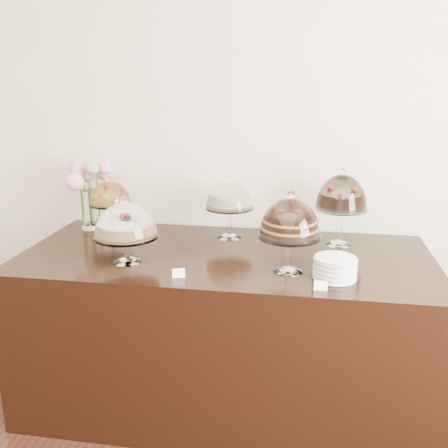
% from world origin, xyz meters
% --- Properties ---
extents(wall_back, '(5.00, 0.04, 3.00)m').
position_xyz_m(wall_back, '(0.00, 3.00, 1.50)').
color(wall_back, beige).
rests_on(wall_back, ground).
extents(display_counter, '(2.20, 1.00, 0.90)m').
position_xyz_m(display_counter, '(0.09, 2.45, 0.45)').
color(display_counter, black).
rests_on(display_counter, ground).
extents(cake_stand_sugar_sponge, '(0.33, 0.33, 0.35)m').
position_xyz_m(cake_stand_sugar_sponge, '(-0.38, 2.24, 1.11)').
color(cake_stand_sugar_sponge, white).
rests_on(cake_stand_sugar_sponge, display_counter).
extents(cake_stand_choco_layer, '(0.30, 0.30, 0.40)m').
position_xyz_m(cake_stand_choco_layer, '(0.44, 2.24, 1.16)').
color(cake_stand_choco_layer, white).
rests_on(cake_stand_choco_layer, display_counter).
extents(cake_stand_cheesecake, '(0.29, 0.29, 0.37)m').
position_xyz_m(cake_stand_cheesecake, '(0.07, 2.74, 1.14)').
color(cake_stand_cheesecake, white).
rests_on(cake_stand_cheesecake, display_counter).
extents(cake_stand_dark_choco, '(0.29, 0.29, 0.44)m').
position_xyz_m(cake_stand_dark_choco, '(0.71, 2.71, 1.19)').
color(cake_stand_dark_choco, white).
rests_on(cake_stand_dark_choco, display_counter).
extents(cake_stand_fruit_tart, '(0.25, 0.25, 0.35)m').
position_xyz_m(cake_stand_fruit_tart, '(-0.66, 2.73, 1.13)').
color(cake_stand_fruit_tart, white).
rests_on(cake_stand_fruit_tart, display_counter).
extents(flower_vase, '(0.27, 0.35, 0.44)m').
position_xyz_m(flower_vase, '(-0.82, 2.77, 1.18)').
color(flower_vase, white).
rests_on(flower_vase, display_counter).
extents(plate_stack, '(0.20, 0.20, 0.10)m').
position_xyz_m(plate_stack, '(0.66, 2.18, 0.95)').
color(plate_stack, white).
rests_on(plate_stack, display_counter).
extents(price_card_left, '(0.06, 0.03, 0.04)m').
position_xyz_m(price_card_left, '(-0.07, 2.07, 0.92)').
color(price_card_left, white).
rests_on(price_card_left, display_counter).
extents(price_card_right, '(0.06, 0.02, 0.04)m').
position_xyz_m(price_card_right, '(0.59, 2.03, 0.92)').
color(price_card_right, white).
rests_on(price_card_right, display_counter).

